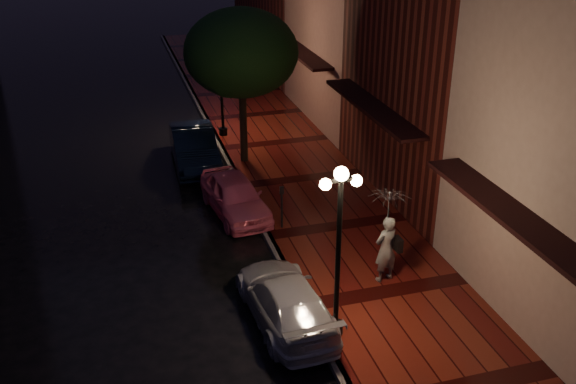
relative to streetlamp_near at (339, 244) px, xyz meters
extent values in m
plane|color=black|center=(-0.35, 5.00, -2.60)|extent=(120.00, 120.00, 0.00)
cube|color=#470F0C|center=(1.90, 5.00, -2.53)|extent=(4.50, 60.00, 0.15)
cube|color=#595451|center=(-0.35, 5.00, -2.53)|extent=(0.25, 60.00, 0.15)
cube|color=#511914|center=(6.65, 7.00, 2.90)|extent=(5.00, 8.00, 11.00)
cube|color=#8C5951|center=(6.65, 15.00, 1.90)|extent=(5.00, 8.00, 9.00)
cylinder|color=black|center=(0.00, 0.00, -0.45)|extent=(0.12, 0.12, 4.00)
cylinder|color=black|center=(0.00, 0.00, -2.30)|extent=(0.36, 0.36, 0.30)
cube|color=black|center=(0.00, 0.00, 1.55)|extent=(0.70, 0.08, 0.08)
sphere|color=#EDC78E|center=(0.00, 0.00, 1.70)|extent=(0.32, 0.32, 0.32)
sphere|color=#EDC78E|center=(-0.35, 0.00, 1.50)|extent=(0.26, 0.26, 0.26)
sphere|color=#EDC78E|center=(0.35, 0.00, 1.50)|extent=(0.26, 0.26, 0.26)
cylinder|color=black|center=(0.00, 14.00, -0.45)|extent=(0.12, 0.12, 4.00)
cylinder|color=black|center=(0.00, 14.00, -2.30)|extent=(0.36, 0.36, 0.30)
cube|color=black|center=(0.00, 14.00, 1.55)|extent=(0.70, 0.08, 0.08)
sphere|color=#EDC78E|center=(0.00, 14.00, 1.70)|extent=(0.32, 0.32, 0.32)
sphere|color=#EDC78E|center=(-0.35, 14.00, 1.50)|extent=(0.26, 0.26, 0.26)
sphere|color=#EDC78E|center=(0.35, 14.00, 1.50)|extent=(0.26, 0.26, 0.26)
cylinder|color=black|center=(0.25, 11.00, -0.85)|extent=(0.28, 0.28, 3.20)
ellipsoid|color=black|center=(0.25, 11.00, 1.75)|extent=(4.16, 4.16, 3.20)
sphere|color=black|center=(0.95, 11.60, 1.15)|extent=(1.80, 1.80, 1.80)
sphere|color=black|center=(-0.35, 10.30, 1.25)|extent=(1.80, 1.80, 1.80)
imported|color=#E85F80|center=(-0.95, 6.98, -1.95)|extent=(2.00, 3.97, 1.30)
imported|color=black|center=(-1.62, 11.44, -1.86)|extent=(1.70, 4.55, 1.48)
imported|color=#B5B4BD|center=(-0.95, 0.99, -2.00)|extent=(1.93, 4.26, 1.21)
imported|color=silver|center=(2.05, 1.81, -1.50)|extent=(0.78, 0.62, 1.89)
imported|color=silver|center=(2.05, 1.81, -0.30)|extent=(1.10, 1.12, 1.01)
cylinder|color=black|center=(2.05, 1.81, -1.06)|extent=(0.02, 0.02, 1.52)
cube|color=black|center=(2.36, 1.76, -1.38)|extent=(0.15, 0.35, 0.38)
cylinder|color=black|center=(0.19, 5.38, -1.86)|extent=(0.06, 0.06, 1.17)
cube|color=black|center=(0.19, 5.38, -1.17)|extent=(0.15, 0.12, 0.23)
camera|label=1|loc=(-4.51, -11.53, 7.19)|focal=40.00mm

